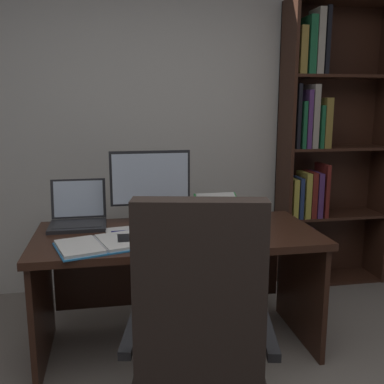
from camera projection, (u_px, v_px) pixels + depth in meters
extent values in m
cube|color=beige|center=(172.00, 123.00, 3.42)|extent=(5.05, 0.12, 2.57)
cube|color=#381E14|center=(177.00, 235.00, 2.52)|extent=(1.60, 0.73, 0.04)
cube|color=#381E14|center=(42.00, 304.00, 2.45)|extent=(0.03, 0.67, 0.68)
cube|color=#381E14|center=(300.00, 285.00, 2.72)|extent=(0.03, 0.67, 0.68)
cube|color=#381E14|center=(170.00, 268.00, 2.91)|extent=(1.48, 0.03, 0.47)
cube|color=#381E14|center=(285.00, 149.00, 3.38)|extent=(0.02, 0.30, 2.19)
cube|color=#381E14|center=(383.00, 147.00, 3.52)|extent=(0.02, 0.30, 2.19)
cube|color=#381E14|center=(326.00, 146.00, 3.59)|extent=(0.85, 0.01, 2.19)
cube|color=#381E14|center=(327.00, 278.00, 3.67)|extent=(0.80, 0.28, 0.02)
cube|color=#512D66|center=(289.00, 265.00, 3.53)|extent=(0.06, 0.20, 0.29)
cube|color=olive|center=(298.00, 253.00, 3.52)|extent=(0.05, 0.20, 0.47)
cube|color=#512D66|center=(305.00, 253.00, 3.53)|extent=(0.05, 0.19, 0.47)
cube|color=gray|center=(311.00, 257.00, 3.56)|extent=(0.05, 0.21, 0.38)
cube|color=black|center=(318.00, 258.00, 3.55)|extent=(0.04, 0.17, 0.38)
cube|color=black|center=(322.00, 262.00, 3.57)|extent=(0.03, 0.18, 0.31)
cube|color=#381E14|center=(331.00, 215.00, 3.56)|extent=(0.80, 0.28, 0.02)
cube|color=gold|center=(290.00, 197.00, 3.44)|extent=(0.04, 0.24, 0.31)
cube|color=navy|center=(297.00, 197.00, 3.43)|extent=(0.03, 0.19, 0.32)
cube|color=gold|center=(303.00, 194.00, 3.44)|extent=(0.04, 0.21, 0.35)
cube|color=maroon|center=(309.00, 194.00, 3.45)|extent=(0.04, 0.22, 0.36)
cube|color=#512D66|center=(315.00, 194.00, 3.47)|extent=(0.04, 0.24, 0.35)
cube|color=maroon|center=(321.00, 190.00, 3.47)|extent=(0.03, 0.23, 0.41)
cube|color=#381E14|center=(335.00, 148.00, 3.45)|extent=(0.80, 0.28, 0.02)
cube|color=black|center=(293.00, 116.00, 3.32)|extent=(0.03, 0.24, 0.47)
cube|color=#195633|center=(301.00, 125.00, 3.31)|extent=(0.03, 0.18, 0.35)
cube|color=#512D66|center=(305.00, 119.00, 3.33)|extent=(0.03, 0.22, 0.43)
cube|color=gray|center=(311.00, 116.00, 3.32)|extent=(0.05, 0.21, 0.47)
cube|color=#195633|center=(317.00, 126.00, 3.35)|extent=(0.03, 0.22, 0.32)
cube|color=olive|center=(324.00, 123.00, 3.34)|extent=(0.05, 0.19, 0.37)
cube|color=#381E14|center=(340.00, 77.00, 3.34)|extent=(0.80, 0.28, 0.02)
cube|color=olive|center=(298.00, 51.00, 3.22)|extent=(0.05, 0.22, 0.33)
cube|color=#195633|center=(308.00, 46.00, 3.20)|extent=(0.05, 0.19, 0.41)
cube|color=gray|center=(316.00, 42.00, 3.21)|extent=(0.05, 0.19, 0.46)
cube|color=black|center=(323.00, 41.00, 3.22)|extent=(0.03, 0.20, 0.47)
cube|color=#381E14|center=(345.00, 1.00, 3.24)|extent=(0.80, 0.28, 0.02)
cube|color=#2D231E|center=(199.00, 359.00, 1.85)|extent=(0.59, 0.57, 0.07)
cube|color=#2D231E|center=(199.00, 294.00, 1.58)|extent=(0.49, 0.19, 0.70)
cube|color=#232326|center=(132.00, 331.00, 1.83)|extent=(0.13, 0.39, 0.04)
cube|color=#232326|center=(267.00, 332.00, 1.82)|extent=(0.13, 0.39, 0.04)
cube|color=#232326|center=(151.00, 221.00, 2.71)|extent=(0.22, 0.16, 0.02)
cylinder|color=#232326|center=(151.00, 212.00, 2.70)|extent=(0.04, 0.04, 0.09)
cube|color=#232326|center=(150.00, 178.00, 2.67)|extent=(0.49, 0.02, 0.33)
cube|color=silver|center=(151.00, 179.00, 2.65)|extent=(0.46, 0.00, 0.30)
cube|color=#232326|center=(78.00, 226.00, 2.60)|extent=(0.33, 0.26, 0.02)
cube|color=#2D2D30|center=(78.00, 225.00, 2.58)|extent=(0.28, 0.14, 0.00)
cube|color=#232326|center=(79.00, 199.00, 2.72)|extent=(0.33, 0.05, 0.24)
cube|color=silver|center=(79.00, 199.00, 2.72)|extent=(0.30, 0.04, 0.22)
cube|color=#232326|center=(157.00, 238.00, 2.36)|extent=(0.42, 0.15, 0.02)
ellipsoid|color=#232326|center=(212.00, 234.00, 2.41)|extent=(0.06, 0.10, 0.04)
cube|color=#232326|center=(223.00, 219.00, 2.77)|extent=(0.14, 0.12, 0.01)
cube|color=#232326|center=(224.00, 219.00, 2.73)|extent=(0.26, 0.01, 0.01)
cube|color=green|center=(218.00, 204.00, 2.88)|extent=(0.28, 0.24, 0.10)
cube|color=silver|center=(218.00, 203.00, 2.87)|extent=(0.26, 0.22, 0.09)
cube|color=#2D84C6|center=(79.00, 249.00, 2.21)|extent=(0.29, 0.35, 0.01)
cube|color=#2D84C6|center=(120.00, 243.00, 2.30)|extent=(0.29, 0.35, 0.01)
cube|color=silver|center=(79.00, 247.00, 2.21)|extent=(0.27, 0.33, 0.02)
cube|color=silver|center=(120.00, 241.00, 2.30)|extent=(0.27, 0.33, 0.02)
cylinder|color=#B7B7BC|center=(100.00, 244.00, 2.26)|extent=(0.10, 0.27, 0.02)
cube|color=silver|center=(120.00, 233.00, 2.48)|extent=(0.18, 0.23, 0.01)
cylinder|color=navy|center=(124.00, 231.00, 2.48)|extent=(0.14, 0.01, 0.01)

